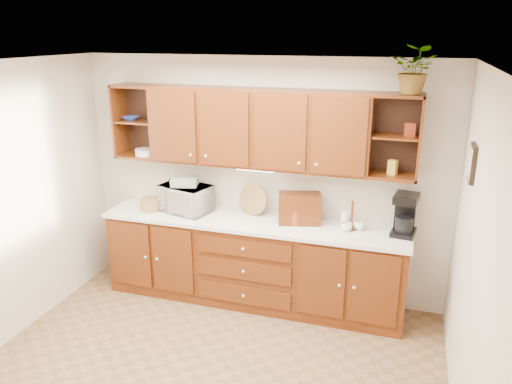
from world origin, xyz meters
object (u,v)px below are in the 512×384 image
Objects in this scene: potted_plant at (415,70)px; microwave at (186,198)px; coffee_maker at (405,215)px; bread_box at (299,208)px.

microwave is at bearing -178.85° from potted_plant.
potted_plant is at bearing 15.86° from microwave.
microwave is 2.31m from coffee_maker.
coffee_maker is (1.04, 0.00, 0.05)m from bread_box.
potted_plant is at bearing -150.73° from coffee_maker.
bread_box reaches higher than microwave.
microwave is at bearing 167.90° from bread_box.
bread_box is (1.26, 0.06, 0.00)m from microwave.
potted_plant is (2.27, 0.05, 1.42)m from microwave.
coffee_maker is (2.31, 0.06, 0.05)m from microwave.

